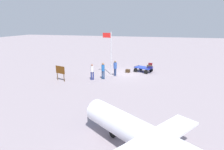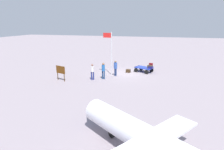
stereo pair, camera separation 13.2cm
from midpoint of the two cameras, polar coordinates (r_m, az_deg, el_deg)
The scene contains 12 objects.
ground_plane at distance 22.69m, azimuth 3.91°, elevation 0.55°, with size 120.00×120.00×0.00m, color gray.
luggage_cart at distance 23.36m, azimuth 9.05°, elevation 1.96°, with size 2.32×1.98×0.59m.
suitcase_navy at distance 23.95m, azimuth 11.12°, elevation 3.02°, with size 0.46×0.38×0.39m.
suitcase_olive at distance 22.80m, azimuth 10.82°, elevation 2.41°, with size 0.59×0.41×0.38m.
suitcase_tan at distance 22.78m, azimuth 11.05°, elevation 2.25°, with size 0.60×0.44×0.28m.
suitcase_maroon at distance 23.02m, azimuth 4.52°, elevation 1.23°, with size 0.54×0.49×0.37m.
worker_lead at distance 21.27m, azimuth 0.76°, elevation 2.45°, with size 0.53×0.53×1.73m.
worker_trailing at distance 19.85m, azimuth -6.10°, elevation 1.27°, with size 0.44×0.44×1.68m.
worker_supervisor at distance 20.07m, azimuth -2.85°, elevation 1.61°, with size 0.38×0.38×1.75m.
airplane_near at distance 8.59m, azimuth 10.42°, elevation -18.22°, with size 8.21×6.29×2.86m.
flagpole at distance 21.44m, azimuth -0.75°, elevation 7.49°, with size 1.01×0.14×4.78m.
signboard at distance 20.15m, azimuth -15.24°, elevation 1.17°, with size 1.16×0.41×1.53m.
Camera 1 is at (-4.25, 21.54, 5.77)m, focal length 30.90 mm.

